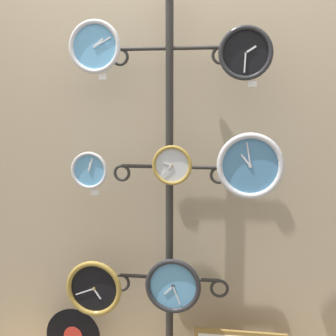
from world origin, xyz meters
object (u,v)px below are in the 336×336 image
Objects in this scene: display_stand at (169,252)px; clock_top_left at (95,47)px; clock_middle_left at (90,170)px; clock_bottom_center at (173,286)px; clock_bottom_left at (94,288)px; clock_top_right at (246,53)px; clock_middle_center at (172,165)px; clock_middle_right at (250,166)px; vinyl_record at (73,335)px.

clock_top_left is (-0.36, -0.09, 1.08)m from display_stand.
clock_middle_left is 0.74m from clock_bottom_center.
clock_bottom_left is (-0.03, 0.01, -1.27)m from clock_top_left.
clock_middle_left is 0.64× the size of clock_bottom_left.
clock_top_left reaches higher than clock_middle_left.
display_stand is 8.16× the size of clock_top_right.
clock_top_right is 1.32× the size of clock_middle_left.
clock_bottom_center is at bearing -72.21° from display_stand.
clock_middle_center is 0.39m from clock_middle_right.
clock_middle_left is 0.60× the size of clock_middle_right.
vinyl_record is at bearing 153.83° from clock_bottom_left.
display_stand is 0.61m from clock_middle_left.
clock_top_left is 1.28m from clock_bottom_center.
clock_top_left is 0.63m from clock_middle_left.
clock_top_left is 0.85× the size of vinyl_record.
clock_middle_right is at bearing -0.68° from clock_bottom_center.
clock_top_left reaches higher than vinyl_record.
clock_top_left is 1.36× the size of clock_middle_left.
clock_bottom_center reaches higher than clock_bottom_left.
display_stand is 1.14m from clock_top_left.
clock_bottom_left is 0.97× the size of vinyl_record.
clock_top_right is at bearing 157.75° from clock_middle_right.
display_stand is 7.89× the size of clock_top_left.
clock_top_left is 1.03× the size of clock_top_right.
clock_bottom_center is (0.43, -0.03, 0.05)m from clock_bottom_left.
clock_middle_center is 0.80m from clock_bottom_left.
clock_top_right reaches higher than clock_middle_left.
vinyl_record is (-0.97, 0.11, -1.00)m from clock_middle_right.
clock_bottom_left is (0.01, -0.01, -0.64)m from clock_middle_left.
display_stand reaches higher than clock_middle_left.
display_stand reaches higher than clock_middle_right.
clock_top_left is at bearing 179.11° from clock_top_right.
clock_bottom_center is (0.01, -0.02, -0.63)m from clock_middle_center.
display_stand is 10.41× the size of clock_middle_center.
display_stand is 6.50× the size of clock_middle_right.
clock_middle_right reaches higher than vinyl_record.
clock_bottom_left is at bearing 168.66° from clock_top_left.
clock_bottom_left reaches higher than vinyl_record.
clock_middle_right is 1.06m from clock_bottom_left.
clock_bottom_center is (-0.38, 0.00, -0.63)m from clock_middle_right.
clock_top_left reaches higher than clock_middle_right.
clock_middle_left is 0.64m from clock_bottom_left.
clock_middle_right is 1.12× the size of clock_bottom_center.
clock_top_right reaches higher than clock_middle_center.
clock_bottom_center is 0.70m from vinyl_record.
clock_top_right is 1.27× the size of clock_middle_center.
clock_middle_center is 0.70× the size of clock_bottom_center.
clock_top_left is at bearing 177.03° from clock_bottom_center.
clock_top_left reaches higher than clock_bottom_center.
clock_top_right is 0.82× the size of vinyl_record.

